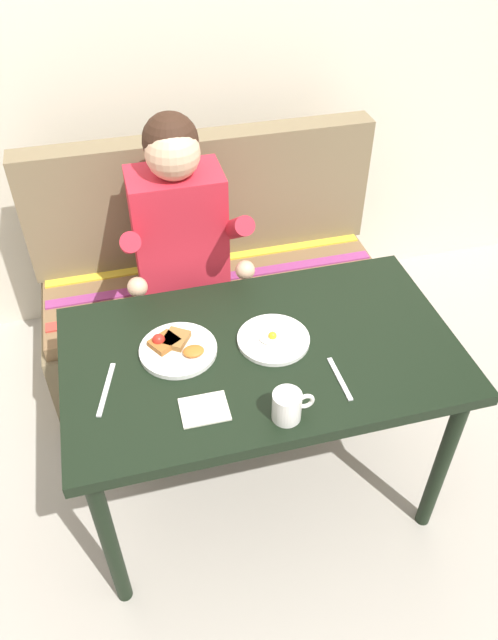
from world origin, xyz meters
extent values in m
plane|color=#A7A195|center=(0.00, 0.00, 0.00)|extent=(8.00, 8.00, 0.00)
cube|color=beige|center=(0.00, 1.27, 1.30)|extent=(4.40, 0.10, 2.60)
cube|color=black|center=(0.00, 0.00, 0.71)|extent=(1.20, 0.70, 0.04)
cylinder|color=black|center=(-0.54, -0.29, 0.34)|extent=(0.05, 0.05, 0.69)
cylinder|color=black|center=(0.54, -0.29, 0.34)|extent=(0.05, 0.05, 0.69)
cylinder|color=black|center=(-0.54, 0.29, 0.34)|extent=(0.05, 0.05, 0.69)
cylinder|color=black|center=(0.54, 0.29, 0.34)|extent=(0.05, 0.05, 0.69)
cube|color=#736347|center=(0.00, 0.72, 0.20)|extent=(1.44, 0.56, 0.40)
cube|color=brown|center=(0.00, 0.72, 0.43)|extent=(1.40, 0.52, 0.06)
cube|color=#736347|center=(0.00, 0.94, 0.73)|extent=(1.44, 0.12, 0.54)
cube|color=#C63D33|center=(0.00, 0.58, 0.46)|extent=(1.38, 0.05, 0.01)
cube|color=#93387A|center=(0.00, 0.72, 0.46)|extent=(1.38, 0.05, 0.01)
cube|color=yellow|center=(0.00, 0.86, 0.46)|extent=(1.38, 0.05, 0.01)
cube|color=red|center=(-0.14, 0.66, 0.76)|extent=(0.34, 0.22, 0.48)
sphere|color=#DBAD89|center=(-0.14, 0.64, 1.09)|extent=(0.19, 0.19, 0.19)
sphere|color=#331E14|center=(-0.14, 0.67, 1.12)|extent=(0.19, 0.19, 0.19)
cylinder|color=red|center=(-0.33, 0.52, 0.83)|extent=(0.07, 0.29, 0.23)
cylinder|color=red|center=(0.05, 0.52, 0.83)|extent=(0.07, 0.29, 0.23)
sphere|color=#DBAD89|center=(-0.33, 0.40, 0.73)|extent=(0.07, 0.07, 0.07)
sphere|color=#DBAD89|center=(0.05, 0.40, 0.73)|extent=(0.07, 0.07, 0.07)
cylinder|color=#232333|center=(-0.22, 0.49, 0.52)|extent=(0.09, 0.34, 0.09)
cylinder|color=#232333|center=(-0.22, 0.32, 0.26)|extent=(0.08, 0.08, 0.52)
cube|color=black|center=(-0.22, 0.26, 0.03)|extent=(0.09, 0.20, 0.05)
cylinder|color=#232333|center=(-0.05, 0.49, 0.52)|extent=(0.09, 0.34, 0.09)
cylinder|color=#232333|center=(-0.05, 0.32, 0.26)|extent=(0.08, 0.08, 0.52)
cube|color=black|center=(-0.05, 0.26, 0.03)|extent=(0.09, 0.20, 0.05)
cylinder|color=white|center=(-0.25, 0.05, 0.74)|extent=(0.24, 0.24, 0.02)
cube|color=#985925|center=(-0.28, 0.08, 0.76)|extent=(0.10, 0.10, 0.02)
cube|color=olive|center=(-0.25, 0.08, 0.76)|extent=(0.10, 0.10, 0.02)
sphere|color=red|center=(-0.30, 0.08, 0.76)|extent=(0.04, 0.04, 0.04)
ellipsoid|color=#CC6623|center=(-0.20, 0.02, 0.76)|extent=(0.06, 0.05, 0.02)
cylinder|color=white|center=(0.05, 0.03, 0.74)|extent=(0.22, 0.22, 0.01)
ellipsoid|color=white|center=(0.05, 0.03, 0.75)|extent=(0.09, 0.08, 0.01)
sphere|color=yellow|center=(0.04, 0.02, 0.76)|extent=(0.03, 0.03, 0.03)
cylinder|color=white|center=(-0.01, -0.27, 0.77)|extent=(0.08, 0.08, 0.09)
cylinder|color=brown|center=(-0.01, -0.27, 0.81)|extent=(0.07, 0.07, 0.01)
torus|color=white|center=(0.05, -0.27, 0.78)|extent=(0.05, 0.01, 0.05)
cube|color=silver|center=(-0.22, -0.19, 0.73)|extent=(0.13, 0.11, 0.01)
cube|color=silver|center=(0.19, -0.18, 0.73)|extent=(0.02, 0.17, 0.00)
cube|color=silver|center=(-0.47, -0.05, 0.73)|extent=(0.07, 0.20, 0.00)
camera|label=1|loc=(-0.37, -1.26, 2.01)|focal=33.82mm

